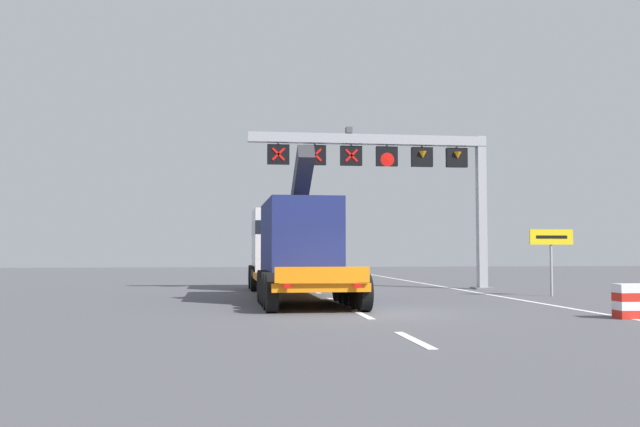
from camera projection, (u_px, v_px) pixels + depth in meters
ground at (375, 313)px, 19.33m from camera, size 112.00×112.00×0.00m
lane_markings at (298, 283)px, 37.25m from camera, size 0.20×50.92×0.01m
edge_line_right at (451, 288)px, 32.00m from camera, size 0.20×63.00×0.01m
overhead_lane_gantry at (399, 164)px, 31.16m from camera, size 11.31×0.90×7.42m
heavy_haul_truck_orange at (291, 245)px, 26.83m from camera, size 3.25×14.11×5.30m
exit_sign_yellow at (551, 244)px, 26.46m from camera, size 1.77×0.15×2.61m
crash_barrier_striped at (635, 301)px, 17.64m from camera, size 1.01×0.52×0.90m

